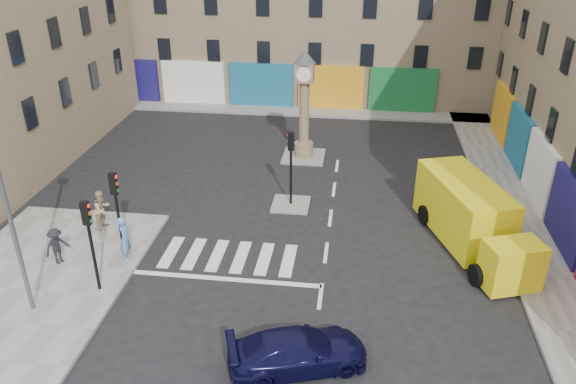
% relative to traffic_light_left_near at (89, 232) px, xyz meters
% --- Properties ---
extents(ground, '(120.00, 120.00, 0.00)m').
position_rel_traffic_light_left_near_xyz_m(ground, '(8.30, -0.20, -2.62)').
color(ground, black).
rests_on(ground, ground).
extents(sidewalk_left, '(7.00, 16.00, 0.15)m').
position_rel_traffic_light_left_near_xyz_m(sidewalk_left, '(-2.70, -2.20, -2.55)').
color(sidewalk_left, gray).
rests_on(sidewalk_left, ground).
extents(sidewalk_right, '(2.60, 30.00, 0.15)m').
position_rel_traffic_light_left_near_xyz_m(sidewalk_right, '(17.00, 9.80, -2.55)').
color(sidewalk_right, gray).
rests_on(sidewalk_right, ground).
extents(sidewalk_far, '(32.00, 2.40, 0.15)m').
position_rel_traffic_light_left_near_xyz_m(sidewalk_far, '(4.30, 22.00, -2.55)').
color(sidewalk_far, gray).
rests_on(sidewalk_far, ground).
extents(island_near, '(1.80, 1.80, 0.12)m').
position_rel_traffic_light_left_near_xyz_m(island_near, '(6.30, 7.80, -2.56)').
color(island_near, gray).
rests_on(island_near, ground).
extents(island_far, '(2.40, 2.40, 0.12)m').
position_rel_traffic_light_left_near_xyz_m(island_far, '(6.30, 13.80, -2.56)').
color(island_far, gray).
rests_on(island_far, ground).
extents(traffic_light_left_near, '(0.28, 0.22, 3.70)m').
position_rel_traffic_light_left_near_xyz_m(traffic_light_left_near, '(0.00, 0.00, 0.00)').
color(traffic_light_left_near, black).
rests_on(traffic_light_left_near, sidewalk_left).
extents(traffic_light_left_far, '(0.28, 0.22, 3.70)m').
position_rel_traffic_light_left_near_xyz_m(traffic_light_left_far, '(0.00, 2.40, 0.00)').
color(traffic_light_left_far, black).
rests_on(traffic_light_left_far, sidewalk_left).
extents(traffic_light_island, '(0.28, 0.22, 3.70)m').
position_rel_traffic_light_left_near_xyz_m(traffic_light_island, '(6.30, 7.80, -0.03)').
color(traffic_light_island, black).
rests_on(traffic_light_island, island_near).
extents(lamp_post, '(0.50, 0.25, 8.30)m').
position_rel_traffic_light_left_near_xyz_m(lamp_post, '(-1.90, -1.40, 2.17)').
color(lamp_post, '#595B60').
rests_on(lamp_post, sidewalk_left).
extents(clock_pillar, '(1.20, 1.20, 6.10)m').
position_rel_traffic_light_left_near_xyz_m(clock_pillar, '(6.30, 13.80, 0.93)').
color(clock_pillar, '#8B745B').
rests_on(clock_pillar, island_far).
extents(navy_sedan, '(4.73, 3.11, 1.27)m').
position_rel_traffic_light_left_near_xyz_m(navy_sedan, '(7.86, -2.89, -1.98)').
color(navy_sedan, black).
rests_on(navy_sedan, ground).
extents(yellow_van, '(4.35, 7.57, 2.64)m').
position_rel_traffic_light_left_near_xyz_m(yellow_van, '(14.30, 5.28, -1.31)').
color(yellow_van, yellow).
rests_on(yellow_van, ground).
extents(pedestrian_blue, '(0.62, 0.80, 1.93)m').
position_rel_traffic_light_left_near_xyz_m(pedestrian_blue, '(0.30, 2.08, -1.50)').
color(pedestrian_blue, '#5586C4').
rests_on(pedestrian_blue, sidewalk_left).
extents(pedestrian_tan, '(0.92, 1.05, 1.82)m').
position_rel_traffic_light_left_near_xyz_m(pedestrian_tan, '(-1.70, 4.38, -1.56)').
color(pedestrian_tan, tan).
rests_on(pedestrian_tan, sidewalk_left).
extents(pedestrian_dark, '(1.00, 1.16, 1.56)m').
position_rel_traffic_light_left_near_xyz_m(pedestrian_dark, '(-2.34, 1.47, -1.69)').
color(pedestrian_dark, black).
rests_on(pedestrian_dark, sidewalk_left).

